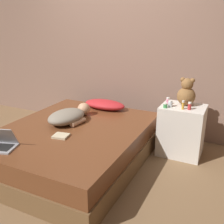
# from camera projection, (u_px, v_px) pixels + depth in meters

# --- Properties ---
(ground_plane) EXTENTS (12.00, 12.00, 0.00)m
(ground_plane) POSITION_uv_depth(u_px,v_px,m) (75.00, 160.00, 3.25)
(ground_plane) COLOR brown
(wall_back) EXTENTS (8.00, 0.06, 2.60)m
(wall_back) POSITION_uv_depth(u_px,v_px,m) (118.00, 45.00, 3.91)
(wall_back) COLOR #846656
(wall_back) RESTS_ON ground_plane
(bed) EXTENTS (1.60, 2.00, 0.43)m
(bed) POSITION_uv_depth(u_px,v_px,m) (74.00, 144.00, 3.18)
(bed) COLOR brown
(bed) RESTS_ON ground_plane
(nightstand) EXTENTS (0.53, 0.44, 0.64)m
(nightstand) POSITION_uv_depth(u_px,v_px,m) (181.00, 130.00, 3.32)
(nightstand) COLOR silver
(nightstand) RESTS_ON ground_plane
(pillow) EXTENTS (0.62, 0.30, 0.13)m
(pillow) POSITION_uv_depth(u_px,v_px,m) (105.00, 104.00, 3.77)
(pillow) COLOR red
(pillow) RESTS_ON bed
(person_lying) EXTENTS (0.43, 0.71, 0.17)m
(person_lying) POSITION_uv_depth(u_px,v_px,m) (69.00, 116.00, 3.28)
(person_lying) COLOR gray
(person_lying) RESTS_ON bed
(teddy_bear) EXTENTS (0.23, 0.23, 0.35)m
(teddy_bear) POSITION_uv_depth(u_px,v_px,m) (186.00, 93.00, 3.22)
(teddy_bear) COLOR brown
(teddy_bear) RESTS_ON nightstand
(bottle_pink) EXTENTS (0.04, 0.04, 0.09)m
(bottle_pink) POSITION_uv_depth(u_px,v_px,m) (168.00, 101.00, 3.28)
(bottle_pink) COLOR pink
(bottle_pink) RESTS_ON nightstand
(bottle_green) EXTENTS (0.05, 0.05, 0.06)m
(bottle_green) POSITION_uv_depth(u_px,v_px,m) (165.00, 105.00, 3.15)
(bottle_green) COLOR #3D8E4C
(bottle_green) RESTS_ON nightstand
(bottle_red) EXTENTS (0.04, 0.04, 0.09)m
(bottle_red) POSITION_uv_depth(u_px,v_px,m) (190.00, 106.00, 3.08)
(bottle_red) COLOR #B72D2D
(bottle_red) RESTS_ON nightstand
(bottle_clear) EXTENTS (0.05, 0.05, 0.08)m
(bottle_clear) POSITION_uv_depth(u_px,v_px,m) (170.00, 104.00, 3.19)
(bottle_clear) COLOR silver
(bottle_clear) RESTS_ON nightstand
(bottle_amber) EXTENTS (0.03, 0.03, 0.11)m
(bottle_amber) POSITION_uv_depth(u_px,v_px,m) (183.00, 105.00, 3.09)
(bottle_amber) COLOR gold
(bottle_amber) RESTS_ON nightstand
(book) EXTENTS (0.18, 0.17, 0.02)m
(book) POSITION_uv_depth(u_px,v_px,m) (61.00, 136.00, 2.86)
(book) COLOR #C6B793
(book) RESTS_ON bed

